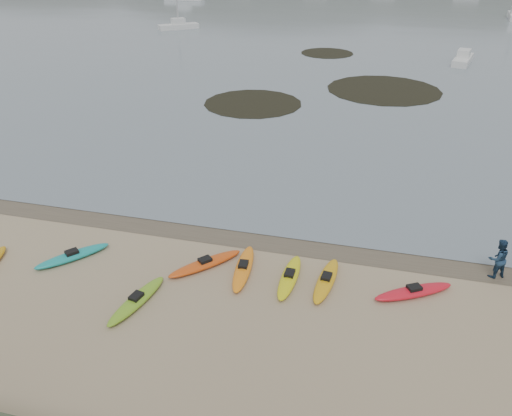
# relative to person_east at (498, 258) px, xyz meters

# --- Properties ---
(ground) EXTENTS (600.00, 600.00, 0.00)m
(ground) POSITION_rel_person_east_xyz_m (-10.96, 0.80, -0.93)
(ground) COLOR tan
(ground) RESTS_ON ground
(wet_sand) EXTENTS (60.00, 60.00, 0.00)m
(wet_sand) POSITION_rel_person_east_xyz_m (-10.96, 0.50, -0.92)
(wet_sand) COLOR brown
(wet_sand) RESTS_ON ground
(kayaks) EXTENTS (20.84, 6.79, 0.34)m
(kayaks) POSITION_rel_person_east_xyz_m (-12.10, -3.23, -0.76)
(kayaks) COLOR orange
(kayaks) RESTS_ON ground
(person_east) EXTENTS (1.11, 1.01, 1.86)m
(person_east) POSITION_rel_person_east_xyz_m (0.00, 0.00, 0.00)
(person_east) COLOR navy
(person_east) RESTS_ON ground
(kelp_mats) EXTENTS (20.87, 30.33, 0.04)m
(kelp_mats) POSITION_rel_person_east_xyz_m (-10.38, 29.74, -0.90)
(kelp_mats) COLOR black
(kelp_mats) RESTS_ON water
(moored_boats) EXTENTS (90.93, 75.24, 1.24)m
(moored_boats) POSITION_rel_person_east_xyz_m (-13.31, 84.84, -0.39)
(moored_boats) COLOR silver
(moored_boats) RESTS_ON ground
(far_hills) EXTENTS (550.00, 135.00, 80.00)m
(far_hills) POSITION_rel_person_east_xyz_m (28.42, 194.77, -16.86)
(far_hills) COLOR #384235
(far_hills) RESTS_ON ground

